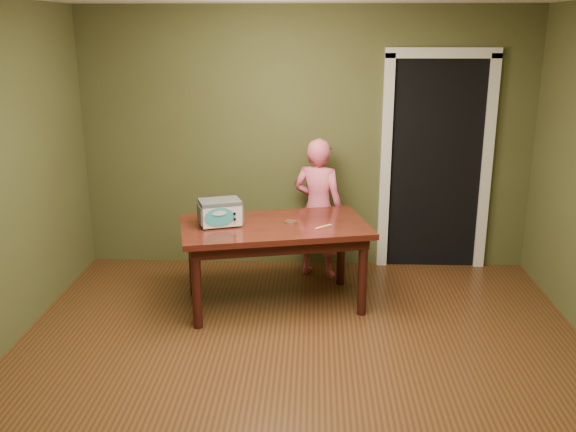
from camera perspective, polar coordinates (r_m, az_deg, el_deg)
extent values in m
plane|color=#573619|center=(4.53, 0.97, -15.29)|extent=(5.00, 5.00, 0.00)
cube|color=#49522C|center=(6.45, 1.59, 6.76)|extent=(4.50, 0.02, 2.60)
cube|color=black|center=(6.90, 12.52, 4.90)|extent=(0.90, 0.60, 2.10)
cube|color=black|center=(6.59, 12.98, 4.34)|extent=(0.90, 0.02, 2.10)
cube|color=white|center=(6.50, 8.66, 4.42)|extent=(0.10, 0.06, 2.20)
cube|color=white|center=(6.69, 17.22, 4.19)|extent=(0.10, 0.06, 2.20)
cube|color=white|center=(6.45, 13.64, 13.92)|extent=(1.10, 0.06, 0.10)
cube|color=#36120C|center=(5.55, -1.22, -0.95)|extent=(1.76, 1.23, 0.05)
cube|color=black|center=(5.57, -1.21, -1.69)|extent=(1.62, 1.09, 0.10)
cylinder|color=black|center=(5.29, -8.12, -6.36)|extent=(0.08, 0.08, 0.70)
cylinder|color=black|center=(5.94, -8.44, -3.77)|extent=(0.08, 0.08, 0.70)
cylinder|color=black|center=(5.51, 6.64, -5.35)|extent=(0.08, 0.08, 0.70)
cylinder|color=black|center=(6.14, 4.74, -2.97)|extent=(0.08, 0.08, 0.70)
cylinder|color=#4C4F54|center=(5.43, -7.28, -1.14)|extent=(0.02, 0.02, 0.01)
cylinder|color=#4C4F54|center=(5.60, -7.59, -0.60)|extent=(0.02, 0.02, 0.01)
cylinder|color=#4C4F54|center=(5.48, -4.43, -0.89)|extent=(0.02, 0.02, 0.01)
cylinder|color=#4C4F54|center=(5.65, -4.82, -0.37)|extent=(0.02, 0.02, 0.01)
cube|color=silver|center=(5.51, -6.06, 0.27)|extent=(0.39, 0.33, 0.19)
cube|color=#4C4F54|center=(5.48, -6.09, 1.28)|extent=(0.40, 0.34, 0.03)
cube|color=#4C4F54|center=(5.48, -7.85, 0.12)|extent=(0.08, 0.21, 0.15)
cube|color=#4C4F54|center=(5.54, -4.29, 0.41)|extent=(0.08, 0.21, 0.15)
ellipsoid|color=#33A7B0|center=(5.39, -6.11, -0.11)|extent=(0.24, 0.09, 0.16)
cylinder|color=black|center=(5.40, -4.77, 0.21)|extent=(0.03, 0.02, 0.02)
cylinder|color=black|center=(5.42, -4.76, -0.28)|extent=(0.02, 0.02, 0.02)
cylinder|color=silver|center=(5.56, 0.27, -0.54)|extent=(0.10, 0.10, 0.02)
cylinder|color=#4B2D19|center=(5.56, 0.27, -0.47)|extent=(0.09, 0.09, 0.01)
cube|color=#D3BE5B|center=(5.46, 3.17, -0.95)|extent=(0.15, 0.14, 0.01)
imported|color=#EA607F|center=(6.25, 2.69, 0.70)|extent=(0.59, 0.49, 1.38)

